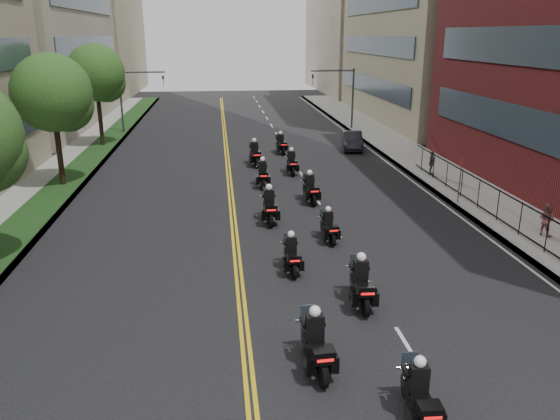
{
  "coord_description": "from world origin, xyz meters",
  "views": [
    {
      "loc": [
        -2.03,
        -8.24,
        8.62
      ],
      "look_at": [
        0.49,
        13.9,
        1.4
      ],
      "focal_mm": 35.0,
      "sensor_mm": 36.0,
      "label": 1
    }
  ],
  "objects_px": {
    "motorcycle_2": "(316,346)",
    "motorcycle_3": "(361,285)",
    "motorcycle_4": "(291,256)",
    "motorcycle_9": "(292,164)",
    "motorcycle_6": "(269,207)",
    "pedestrian_c": "(432,163)",
    "motorcycle_1": "(419,398)",
    "motorcycle_11": "(281,145)",
    "motorcycle_7": "(310,190)",
    "motorcycle_10": "(255,155)",
    "pedestrian_b": "(546,219)",
    "motorcycle_5": "(328,228)",
    "parked_sedan": "(352,141)",
    "motorcycle_8": "(263,175)"
  },
  "relations": [
    {
      "from": "motorcycle_2",
      "to": "parked_sedan",
      "type": "relative_size",
      "value": 0.59
    },
    {
      "from": "motorcycle_8",
      "to": "motorcycle_10",
      "type": "bearing_deg",
      "value": 92.63
    },
    {
      "from": "motorcycle_5",
      "to": "motorcycle_7",
      "type": "distance_m",
      "value": 5.73
    },
    {
      "from": "motorcycle_4",
      "to": "motorcycle_6",
      "type": "height_order",
      "value": "motorcycle_6"
    },
    {
      "from": "pedestrian_b",
      "to": "motorcycle_5",
      "type": "bearing_deg",
      "value": 56.59
    },
    {
      "from": "motorcycle_5",
      "to": "pedestrian_b",
      "type": "relative_size",
      "value": 1.43
    },
    {
      "from": "motorcycle_1",
      "to": "motorcycle_5",
      "type": "bearing_deg",
      "value": 91.45
    },
    {
      "from": "motorcycle_4",
      "to": "motorcycle_6",
      "type": "relative_size",
      "value": 0.86
    },
    {
      "from": "motorcycle_4",
      "to": "motorcycle_7",
      "type": "xyz_separation_m",
      "value": [
        2.17,
        8.72,
        0.06
      ]
    },
    {
      "from": "motorcycle_4",
      "to": "pedestrian_b",
      "type": "height_order",
      "value": "pedestrian_b"
    },
    {
      "from": "motorcycle_3",
      "to": "motorcycle_7",
      "type": "height_order",
      "value": "motorcycle_3"
    },
    {
      "from": "motorcycle_4",
      "to": "parked_sedan",
      "type": "height_order",
      "value": "motorcycle_4"
    },
    {
      "from": "motorcycle_5",
      "to": "pedestrian_b",
      "type": "height_order",
      "value": "pedestrian_b"
    },
    {
      "from": "motorcycle_7",
      "to": "pedestrian_c",
      "type": "height_order",
      "value": "motorcycle_7"
    },
    {
      "from": "motorcycle_4",
      "to": "motorcycle_5",
      "type": "distance_m",
      "value": 3.61
    },
    {
      "from": "motorcycle_2",
      "to": "motorcycle_5",
      "type": "bearing_deg",
      "value": 72.77
    },
    {
      "from": "motorcycle_1",
      "to": "motorcycle_2",
      "type": "xyz_separation_m",
      "value": [
        -2.0,
        2.34,
        0.06
      ]
    },
    {
      "from": "motorcycle_7",
      "to": "parked_sedan",
      "type": "xyz_separation_m",
      "value": [
        5.6,
        13.53,
        -0.01
      ]
    },
    {
      "from": "motorcycle_2",
      "to": "motorcycle_5",
      "type": "height_order",
      "value": "motorcycle_2"
    },
    {
      "from": "motorcycle_2",
      "to": "motorcycle_3",
      "type": "relative_size",
      "value": 1.0
    },
    {
      "from": "motorcycle_1",
      "to": "motorcycle_11",
      "type": "height_order",
      "value": "motorcycle_11"
    },
    {
      "from": "motorcycle_7",
      "to": "motorcycle_10",
      "type": "relative_size",
      "value": 0.94
    },
    {
      "from": "motorcycle_8",
      "to": "motorcycle_11",
      "type": "distance_m",
      "value": 9.35
    },
    {
      "from": "motorcycle_4",
      "to": "motorcycle_9",
      "type": "distance_m",
      "value": 15.16
    },
    {
      "from": "motorcycle_11",
      "to": "motorcycle_10",
      "type": "bearing_deg",
      "value": -128.59
    },
    {
      "from": "motorcycle_9",
      "to": "motorcycle_11",
      "type": "distance_m",
      "value": 6.26
    },
    {
      "from": "motorcycle_3",
      "to": "motorcycle_11",
      "type": "relative_size",
      "value": 1.08
    },
    {
      "from": "parked_sedan",
      "to": "pedestrian_c",
      "type": "xyz_separation_m",
      "value": [
        2.88,
        -9.02,
        0.21
      ]
    },
    {
      "from": "pedestrian_b",
      "to": "motorcycle_6",
      "type": "bearing_deg",
      "value": 44.6
    },
    {
      "from": "motorcycle_1",
      "to": "motorcycle_10",
      "type": "relative_size",
      "value": 0.89
    },
    {
      "from": "motorcycle_2",
      "to": "motorcycle_3",
      "type": "xyz_separation_m",
      "value": [
        2.13,
        3.43,
        0.0
      ]
    },
    {
      "from": "motorcycle_6",
      "to": "motorcycle_9",
      "type": "relative_size",
      "value": 1.08
    },
    {
      "from": "motorcycle_9",
      "to": "parked_sedan",
      "type": "xyz_separation_m",
      "value": [
        5.74,
        7.23,
        0.01
      ]
    },
    {
      "from": "motorcycle_3",
      "to": "parked_sedan",
      "type": "height_order",
      "value": "motorcycle_3"
    },
    {
      "from": "pedestrian_b",
      "to": "motorcycle_2",
      "type": "bearing_deg",
      "value": 97.48
    },
    {
      "from": "motorcycle_6",
      "to": "motorcycle_7",
      "type": "relative_size",
      "value": 1.06
    },
    {
      "from": "motorcycle_6",
      "to": "motorcycle_8",
      "type": "relative_size",
      "value": 1.05
    },
    {
      "from": "motorcycle_7",
      "to": "pedestrian_c",
      "type": "xyz_separation_m",
      "value": [
        8.47,
        4.51,
        0.2
      ]
    },
    {
      "from": "motorcycle_2",
      "to": "motorcycle_10",
      "type": "bearing_deg",
      "value": 86.04
    },
    {
      "from": "motorcycle_7",
      "to": "motorcycle_10",
      "type": "distance_m",
      "value": 9.23
    },
    {
      "from": "pedestrian_c",
      "to": "motorcycle_9",
      "type": "bearing_deg",
      "value": 95.94
    },
    {
      "from": "motorcycle_7",
      "to": "pedestrian_b",
      "type": "bearing_deg",
      "value": -39.57
    },
    {
      "from": "pedestrian_b",
      "to": "motorcycle_8",
      "type": "bearing_deg",
      "value": 20.7
    },
    {
      "from": "motorcycle_6",
      "to": "pedestrian_b",
      "type": "xyz_separation_m",
      "value": [
        11.83,
        -3.56,
        0.15
      ]
    },
    {
      "from": "motorcycle_1",
      "to": "motorcycle_9",
      "type": "distance_m",
      "value": 23.74
    },
    {
      "from": "motorcycle_11",
      "to": "pedestrian_b",
      "type": "xyz_separation_m",
      "value": [
        9.49,
        -19.08,
        0.21
      ]
    },
    {
      "from": "motorcycle_1",
      "to": "motorcycle_11",
      "type": "bearing_deg",
      "value": 92.09
    },
    {
      "from": "parked_sedan",
      "to": "pedestrian_c",
      "type": "bearing_deg",
      "value": -62.42
    },
    {
      "from": "motorcycle_9",
      "to": "parked_sedan",
      "type": "relative_size",
      "value": 0.56
    },
    {
      "from": "motorcycle_1",
      "to": "parked_sedan",
      "type": "bearing_deg",
      "value": 81.67
    }
  ]
}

